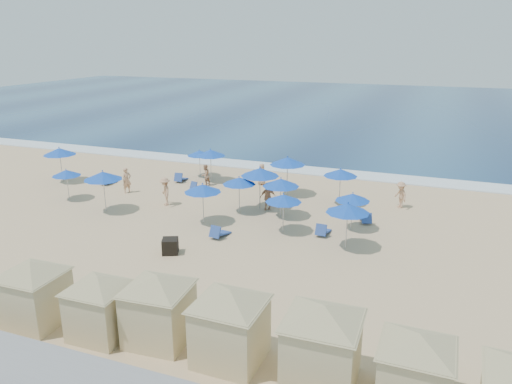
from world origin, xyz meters
TOP-DOWN VIEW (x-y plane):
  - ground at (0.00, 0.00)m, footprint 160.00×160.00m
  - ocean at (0.00, 55.00)m, footprint 160.00×80.00m
  - surf_line at (0.00, 15.50)m, footprint 160.00×2.50m
  - trash_bin at (-1.40, -2.43)m, footprint 1.01×1.01m
  - cabana_0 at (-2.85, -9.72)m, footprint 4.35×4.35m
  - cabana_1 at (-0.04, -9.54)m, footprint 4.10×4.10m
  - cabana_2 at (2.08, -9.06)m, footprint 4.44×4.44m
  - cabana_3 at (4.86, -9.20)m, footprint 4.57×4.57m
  - cabana_4 at (7.93, -9.20)m, footprint 4.72×4.72m
  - cabana_5 at (10.68, -9.32)m, footprint 4.27×4.27m
  - umbrella_0 at (-15.47, 5.92)m, footprint 2.33×2.33m
  - umbrella_1 at (-12.10, 2.69)m, footprint 1.84×1.84m
  - umbrella_2 at (-6.61, 10.92)m, footprint 1.87×1.87m
  - umbrella_3 at (-8.33, 1.60)m, footprint 2.32×2.32m
  - umbrella_4 at (-5.22, 10.02)m, footprint 2.20×2.20m
  - umbrella_5 at (-0.57, 4.43)m, footprint 2.02×2.02m
  - umbrella_6 at (-1.77, 1.96)m, footprint 2.13×2.13m
  - umbrella_7 at (1.08, 8.83)m, footprint 2.40×2.40m
  - umbrella_8 at (2.05, 4.51)m, footprint 2.18×2.18m
  - umbrella_9 at (4.84, 8.09)m, footprint 2.15×2.15m
  - umbrella_10 at (6.37, 4.01)m, footprint 1.92×1.92m
  - umbrella_11 at (6.62, 1.29)m, footprint 2.20×2.20m
  - umbrella_12 at (0.36, 5.53)m, footprint 2.40×2.40m
  - umbrella_13 at (2.95, 2.25)m, footprint 1.99×1.99m
  - beach_chair_0 at (-11.94, 6.56)m, footprint 0.70×1.37m
  - beach_chair_1 at (-7.31, 9.10)m, footprint 0.75×1.42m
  - beach_chair_2 at (-5.22, 7.70)m, footprint 0.84×1.30m
  - beach_chair_3 at (-0.04, 0.32)m, footprint 0.79×1.44m
  - beach_chair_4 at (5.09, 2.64)m, footprint 0.65×1.36m
  - beach_chair_5 at (6.97, 5.35)m, footprint 0.95×1.41m
  - beachgoer_0 at (-9.37, 5.36)m, footprint 0.67×0.76m
  - beachgoer_1 at (-5.12, 8.88)m, footprint 0.75×0.87m
  - beachgoer_2 at (0.92, 5.45)m, footprint 1.06×0.88m
  - beachgoer_3 at (8.54, 8.85)m, footprint 1.17×1.25m
  - beachgoer_4 at (-1.39, 10.55)m, footprint 0.78×0.53m
  - beachgoer_5 at (-5.52, 3.99)m, footprint 1.28×1.33m

SIDE VIEW (x-z plane):
  - ground at x=0.00m, z-range 0.00..0.00m
  - ocean at x=0.00m, z-range 0.00..0.06m
  - surf_line at x=0.00m, z-range 0.00..0.08m
  - beach_chair_2 at x=-5.22m, z-range -0.10..0.56m
  - beach_chair_5 at x=6.97m, z-range -0.11..0.60m
  - beach_chair_0 at x=-11.94m, z-range -0.11..0.62m
  - beach_chair_4 at x=5.09m, z-range -0.11..0.62m
  - beach_chair_1 at x=-7.31m, z-range -0.12..0.64m
  - beach_chair_3 at x=-0.04m, z-range -0.12..0.64m
  - trash_bin at x=-1.40m, z-range 0.00..0.76m
  - beachgoer_4 at x=-1.39m, z-range 0.00..1.56m
  - beachgoer_1 at x=-5.12m, z-range 0.00..1.56m
  - beachgoer_2 at x=0.92m, z-range 0.00..1.69m
  - beachgoer_3 at x=8.54m, z-range 0.00..1.69m
  - beachgoer_0 at x=-9.37m, z-range 0.00..1.76m
  - beachgoer_5 at x=-5.52m, z-range 0.00..1.82m
  - cabana_1 at x=-0.04m, z-range 0.19..2.76m
  - cabana_5 at x=10.68m, z-range 0.19..2.88m
  - cabana_0 at x=-2.85m, z-range 0.20..2.93m
  - cabana_2 at x=2.08m, z-range 0.20..3.00m
  - cabana_3 at x=4.86m, z-range 0.21..3.08m
  - cabana_4 at x=7.93m, z-range 0.21..3.18m
  - umbrella_1 at x=-12.10m, z-range 0.77..2.87m
  - umbrella_2 at x=-6.61m, z-range 0.78..2.91m
  - umbrella_10 at x=6.37m, z-range 0.80..2.99m
  - umbrella_13 at x=2.95m, z-range 0.83..3.10m
  - umbrella_5 at x=-0.57m, z-range 0.85..3.15m
  - umbrella_6 at x=-1.77m, z-range 0.89..3.31m
  - umbrella_9 at x=4.84m, z-range 0.90..3.35m
  - umbrella_8 at x=2.05m, z-range 0.91..3.38m
  - umbrella_4 at x=-5.22m, z-range 0.92..3.42m
  - umbrella_11 at x=6.62m, z-range 0.92..3.42m
  - umbrella_3 at x=-8.33m, z-range 0.97..3.60m
  - umbrella_0 at x=-15.47m, z-range 0.97..3.63m
  - umbrella_12 at x=0.36m, z-range 1.00..3.73m
  - umbrella_7 at x=1.08m, z-range 1.00..3.74m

